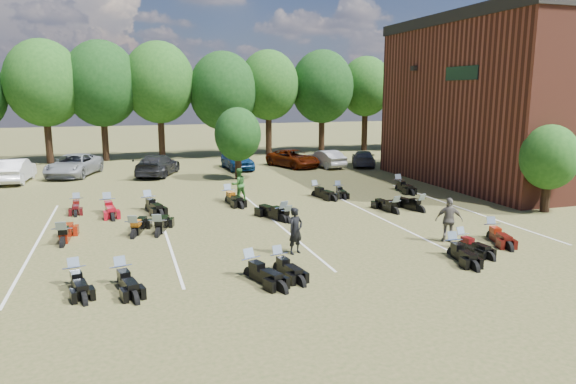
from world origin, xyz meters
name	(u,v)px	position (x,y,z in m)	size (l,w,h in m)	color
ground	(364,234)	(0.00, 0.00, 0.00)	(160.00, 160.00, 0.00)	brown
car_1	(15,171)	(-16.46, 18.75, 0.80)	(1.69, 4.84, 1.59)	silver
car_2	(74,165)	(-12.95, 20.43, 0.78)	(2.60, 5.65, 1.57)	gray
car_3	(158,165)	(-7.21, 18.83, 0.77)	(2.15, 5.29, 1.53)	black
car_4	(237,159)	(-1.07, 20.13, 0.79)	(1.86, 4.61, 1.57)	navy
car_5	(326,159)	(5.95, 19.06, 0.69)	(1.46, 4.18, 1.38)	#B7B7B2
car_6	(293,158)	(3.48, 19.95, 0.69)	(2.29, 4.97, 1.38)	#501504
car_7	(363,158)	(9.09, 18.64, 0.63)	(1.78, 4.37, 1.27)	#3D3C41
person_black	(296,231)	(-3.63, -1.65, 0.87)	(0.64, 0.42, 1.75)	black
person_green	(239,184)	(-3.53, 8.45, 0.90)	(0.87, 0.68, 1.80)	#2B6325
person_grey	(449,220)	(2.69, -2.08, 0.90)	(1.05, 0.44, 1.80)	#615B53
motorcycle_0	(122,285)	(-9.80, -2.98, 0.00)	(0.70, 2.20, 1.23)	black
motorcycle_1	(76,286)	(-11.17, -2.63, 0.00)	(0.69, 2.17, 1.21)	black
motorcycle_2	(251,276)	(-5.80, -3.51, 0.00)	(0.73, 2.28, 1.27)	black
motorcycle_3	(279,270)	(-4.77, -3.24, 0.00)	(0.67, 2.10, 1.17)	black
motorcycle_4	(452,256)	(1.77, -3.67, 0.00)	(0.70, 2.20, 1.23)	black
motorcycle_5	(461,248)	(2.64, -3.01, 0.00)	(0.65, 2.05, 1.14)	black
motorcycle_6	(491,238)	(4.65, -2.22, 0.00)	(0.71, 2.22, 1.24)	#3F0B09
motorcycle_7	(63,246)	(-11.97, 2.07, 0.00)	(0.79, 2.48, 1.38)	maroon
motorcycle_8	(134,237)	(-9.29, 2.47, 0.00)	(0.76, 2.38, 1.33)	black
motorcycle_9	(158,236)	(-8.33, 2.38, 0.00)	(0.77, 2.40, 1.34)	black
motorcycle_10	(282,222)	(-2.68, 3.06, 0.00)	(0.80, 2.51, 1.40)	black
motorcycle_11	(288,222)	(-2.48, 2.87, 0.00)	(0.66, 2.08, 1.16)	black
motorcycle_12	(420,212)	(4.50, 2.85, 0.00)	(0.75, 2.35, 1.31)	black
motorcycle_13	(395,214)	(3.12, 2.92, 0.00)	(0.72, 2.26, 1.26)	black
motorcycle_14	(77,210)	(-11.94, 8.72, 0.00)	(0.68, 2.13, 1.19)	#3E080C
motorcycle_15	(108,212)	(-10.41, 7.58, 0.00)	(0.79, 2.48, 1.38)	maroon
motorcycle_16	(149,210)	(-8.45, 7.54, 0.00)	(0.80, 2.50, 1.39)	black
motorcycle_17	(228,202)	(-4.19, 8.17, 0.00)	(0.78, 2.44, 1.36)	black
motorcycle_18	(338,194)	(2.38, 8.30, 0.00)	(0.63, 1.99, 1.11)	black
motorcycle_19	(316,196)	(0.94, 8.23, 0.00)	(0.73, 2.28, 1.27)	black
motorcycle_20	(398,190)	(6.51, 8.50, 0.00)	(0.76, 2.39, 1.33)	black
tree_line	(216,88)	(-1.00, 29.00, 6.31)	(56.00, 6.00, 9.79)	black
young_tree_near_building	(549,157)	(10.50, 1.00, 2.75)	(2.80, 2.80, 4.16)	black
young_tree_midfield	(238,134)	(-2.00, 15.50, 3.09)	(3.20, 3.20, 4.70)	black
parking_lines	(276,222)	(-3.00, 3.00, 0.01)	(20.10, 14.00, 0.01)	silver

